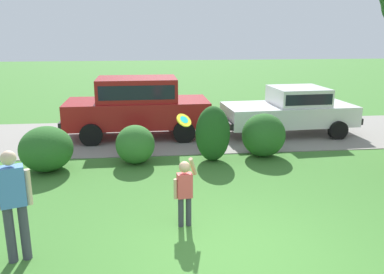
{
  "coord_description": "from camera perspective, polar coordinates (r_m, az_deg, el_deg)",
  "views": [
    {
      "loc": [
        -1.27,
        -5.59,
        3.41
      ],
      "look_at": [
        -0.35,
        2.97,
        1.1
      ],
      "focal_mm": 37.83,
      "sensor_mm": 36.0,
      "label": 1
    }
  ],
  "objects": [
    {
      "name": "shrub_centre_right",
      "position": [
        11.21,
        10.05,
        0.26
      ],
      "size": [
        1.19,
        1.12,
        1.19
      ],
      "color": "#286023",
      "rests_on": "ground"
    },
    {
      "name": "parked_suv",
      "position": [
        13.09,
        -7.69,
        4.63
      ],
      "size": [
        4.73,
        2.16,
        1.92
      ],
      "color": "maroon",
      "rests_on": "ground"
    },
    {
      "name": "parked_sedan",
      "position": [
        13.76,
        13.8,
        3.86
      ],
      "size": [
        4.5,
        2.3,
        1.56
      ],
      "color": "white",
      "rests_on": "ground"
    },
    {
      "name": "child_thrower",
      "position": [
        7.11,
        -1.04,
        -7.23
      ],
      "size": [
        0.44,
        0.3,
        1.29
      ],
      "color": "#383842",
      "rests_on": "ground"
    },
    {
      "name": "driveway_strip",
      "position": [
        13.37,
        -0.52,
        0.3
      ],
      "size": [
        28.0,
        4.4,
        0.02
      ],
      "primitive_type": "cube",
      "color": "gray",
      "rests_on": "ground"
    },
    {
      "name": "shrub_centre",
      "position": [
        10.65,
        2.94,
        0.47
      ],
      "size": [
        0.91,
        0.82,
        1.48
      ],
      "color": "#1E511C",
      "rests_on": "ground"
    },
    {
      "name": "frisbee",
      "position": [
        7.05,
        -1.15,
        2.39
      ],
      "size": [
        0.33,
        0.25,
        0.28
      ],
      "color": "yellow"
    },
    {
      "name": "ground_plane",
      "position": [
        6.67,
        5.93,
        -15.82
      ],
      "size": [
        80.0,
        80.0,
        0.0
      ],
      "primitive_type": "plane",
      "color": "#3D752D"
    },
    {
      "name": "adult_onlooker",
      "position": [
        6.53,
        -23.87,
        -8.15
      ],
      "size": [
        0.5,
        0.33,
        1.74
      ],
      "color": "#3F3F4C",
      "rests_on": "ground"
    },
    {
      "name": "shrub_centre_left",
      "position": [
        10.59,
        -8.01,
        -1.04
      ],
      "size": [
        1.01,
        1.05,
        1.01
      ],
      "color": "#33702B",
      "rests_on": "ground"
    },
    {
      "name": "shrub_near_tree",
      "position": [
        10.57,
        -19.86,
        -1.57
      ],
      "size": [
        1.3,
        1.4,
        1.11
      ],
      "color": "#286023",
      "rests_on": "ground"
    }
  ]
}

